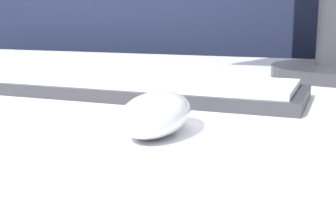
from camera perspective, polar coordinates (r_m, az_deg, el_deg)
name	(u,v)px	position (r m, az deg, el deg)	size (l,w,h in m)	color
partition_panel	(245,138)	(1.34, 9.32, -4.03)	(5.00, 0.03, 1.02)	black
computer_mouse_near	(156,114)	(0.42, -1.46, -1.09)	(0.06, 0.11, 0.04)	silver
keyboard	(132,86)	(0.63, -4.46, 2.31)	(0.46, 0.15, 0.02)	#28282D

